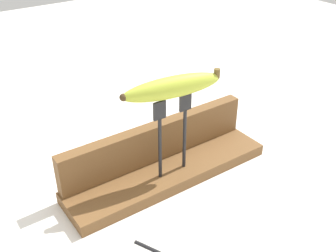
{
  "coord_description": "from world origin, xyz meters",
  "views": [
    {
      "loc": [
        -0.39,
        -0.56,
        0.53
      ],
      "look_at": [
        0.0,
        0.0,
        0.12
      ],
      "focal_mm": 43.7,
      "sensor_mm": 36.0,
      "label": 1
    }
  ],
  "objects": [
    {
      "name": "board_backstop",
      "position": [
        0.0,
        0.04,
        0.07
      ],
      "size": [
        0.44,
        0.03,
        0.08
      ],
      "primitive_type": "cube",
      "color": "brown",
      "rests_on": "wooden_board"
    },
    {
      "name": "ground_plane",
      "position": [
        0.0,
        0.0,
        0.0
      ],
      "size": [
        3.0,
        3.0,
        0.0
      ],
      "primitive_type": "plane",
      "color": "silver"
    },
    {
      "name": "wooden_board",
      "position": [
        0.0,
        0.0,
        0.01
      ],
      "size": [
        0.45,
        0.11,
        0.02
      ],
      "primitive_type": "cube",
      "color": "brown",
      "rests_on": "ground"
    },
    {
      "name": "fork_stand_center",
      "position": [
        -0.0,
        -0.02,
        0.13
      ],
      "size": [
        0.09,
        0.01,
        0.17
      ],
      "color": "black",
      "rests_on": "wooden_board"
    },
    {
      "name": "banana_raised_center",
      "position": [
        -0.0,
        -0.02,
        0.21
      ],
      "size": [
        0.2,
        0.07,
        0.04
      ],
      "color": "#B2C138",
      "rests_on": "fork_stand_center"
    }
  ]
}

